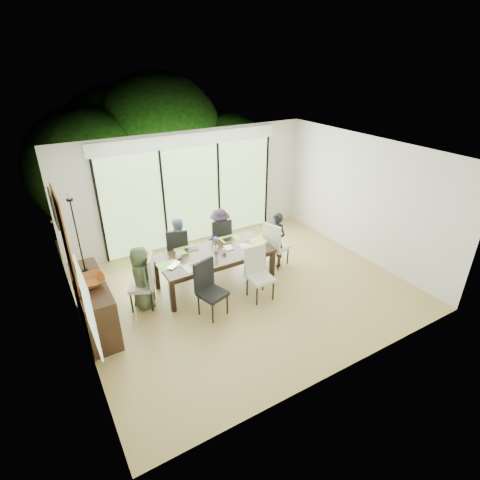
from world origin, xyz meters
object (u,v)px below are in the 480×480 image
chair_near_left (212,290)px  cup_a (178,256)px  laptop (176,266)px  sideboard (94,305)px  chair_right_end (277,243)px  person_far_left (178,246)px  chair_left_end (141,282)px  person_far_right (220,235)px  cup_c (247,239)px  vase (216,249)px  cup_b (224,251)px  chair_far_left (178,249)px  chair_far_right (220,238)px  bowl (90,281)px  person_right_end (276,240)px  table_top (215,254)px  person_left_end (141,278)px  chair_near_right (260,274)px

chair_near_left → cup_a: bearing=84.3°
laptop → cup_a: 0.29m
chair_near_left → sideboard: 1.98m
laptop → chair_right_end: bearing=-35.5°
person_far_left → chair_near_left: bearing=74.3°
chair_left_end → person_far_right: bearing=135.8°
cup_c → vase: bearing=-176.2°
laptop → cup_a: size_ratio=2.66×
cup_b → chair_right_end: bearing=4.2°
chair_far_left → person_far_right: person_far_right is taller
chair_right_end → chair_far_left: bearing=47.8°
chair_far_left → laptop: (-0.40, -0.95, 0.20)m
chair_right_end → cup_a: chair_right_end is taller
vase → cup_a: 0.76m
person_far_left → vase: (0.50, -0.78, 0.16)m
chair_far_left → cup_c: size_ratio=8.87×
chair_far_right → vase: size_ratio=9.17×
vase → chair_far_left: bearing=122.0°
cup_c → bowl: (-3.15, -0.37, 0.22)m
chair_left_end → person_far_right: size_ratio=0.85×
chair_far_left → cup_a: size_ratio=8.87×
chair_far_left → bowl: chair_far_left is taller
person_right_end → cup_c: 0.70m
table_top → cup_c: cup_c is taller
table_top → laptop: laptop is taller
person_far_left → cup_a: bearing=55.8°
chair_right_end → cup_c: bearing=63.3°
person_left_end → table_top: bearing=-93.2°
chair_near_left → person_far_left: person_far_left is taller
person_far_left → bowl: (-1.90, -1.10, 0.36)m
chair_near_left → person_far_left: (0.05, 1.70, 0.09)m
chair_right_end → cup_c: chair_right_end is taller
chair_near_left → cup_a: chair_near_left is taller
person_right_end → cup_a: 2.19m
vase → chair_far_right: bearing=58.0°
chair_near_left → person_far_right: bearing=41.5°
person_far_right → cup_a: person_far_right is taller
chair_near_right → sideboard: (-2.85, 0.70, -0.06)m
person_left_end → person_far_left: bearing=-54.4°
chair_far_left → person_far_right: 1.00m
cup_b → person_far_left: bearing=122.8°
laptop → sideboard: (-1.50, -0.07, -0.26)m
chair_far_right → chair_near_left: 2.02m
cup_a → chair_far_right: bearing=29.2°
table_top → bowl: 2.39m
chair_far_right → chair_left_end: bearing=35.5°
person_far_left → vase: size_ratio=10.75×
person_right_end → chair_far_left: bearing=-128.2°
chair_near_left → cup_b: size_ratio=11.00×
person_right_end → laptop: (-2.33, -0.10, 0.11)m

